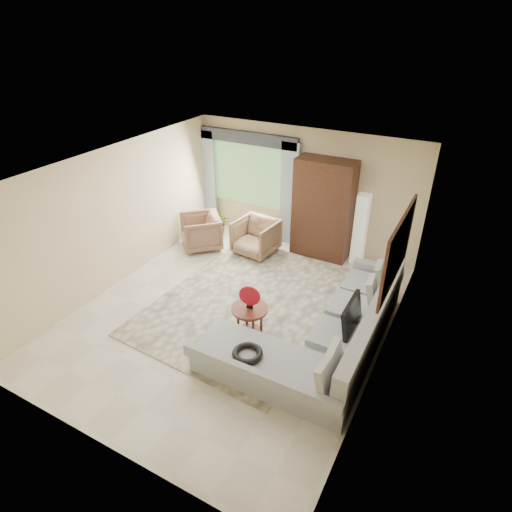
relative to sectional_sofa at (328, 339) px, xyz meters
The scene contains 17 objects.
ground 1.81m from the sectional_sofa, behind, with size 6.00×6.00×0.00m, color silver.
area_rug 1.80m from the sectional_sofa, 160.26° to the left, with size 3.00×4.00×0.02m, color beige.
sectional_sofa is the anchor object (origin of this frame).
tv_screen 0.53m from the sectional_sofa, 29.71° to the left, with size 0.06×0.74×0.48m, color black.
garden_hose 1.38m from the sectional_sofa, 125.27° to the right, with size 0.43×0.43×0.09m, color black.
coffee_table 1.26m from the sectional_sofa, 169.42° to the right, with size 0.58×0.58×0.58m.
red_disc 1.36m from the sectional_sofa, 169.42° to the right, with size 0.34×0.34×0.03m, color #A3101F.
armchair_left 4.14m from the sectional_sofa, 152.29° to the left, with size 0.81×0.84×0.76m, color #9B6B54.
armchair_right 3.36m from the sectional_sofa, 137.57° to the left, with size 0.82×0.84×0.77m, color #91714F.
potted_plant 4.54m from the sectional_sofa, 143.94° to the left, with size 0.52×0.45×0.57m, color #999999.
armoire 3.24m from the sectional_sofa, 113.06° to the left, with size 1.20×0.55×2.10m, color black.
floor_lamp 3.03m from the sectional_sofa, 98.33° to the left, with size 0.24×0.24×1.50m, color silver.
window 4.58m from the sectional_sofa, 134.87° to the left, with size 1.80×0.04×1.40m, color #669E59.
curtain_left 5.25m from the sectional_sofa, 143.84° to the left, with size 0.40×0.08×2.30m, color #9EB7CC.
curtain_right 3.80m from the sectional_sofa, 124.27° to the left, with size 0.40×0.08×2.30m, color #9EB7CC.
valance 4.81m from the sectional_sofa, 135.52° to the left, with size 2.40×0.12×0.26m, color #1E232D.
wall_mirror 1.70m from the sectional_sofa, 37.80° to the left, with size 0.05×1.70×1.05m.
Camera 1 is at (3.19, -5.10, 4.60)m, focal length 30.00 mm.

